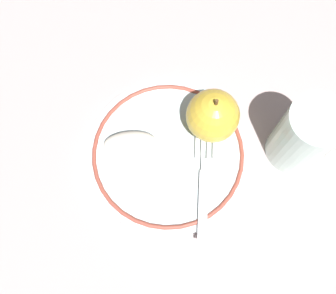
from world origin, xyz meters
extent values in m
plane|color=#B69E9D|center=(0.00, 0.00, 0.00)|extent=(2.00, 2.00, 0.00)
cylinder|color=silver|center=(0.01, -0.02, 0.01)|extent=(0.23, 0.23, 0.01)
torus|color=#9D4637|center=(0.01, -0.02, 0.01)|extent=(0.21, 0.21, 0.01)
sphere|color=gold|center=(0.06, 0.02, 0.05)|extent=(0.07, 0.07, 0.07)
cylinder|color=brown|center=(0.06, 0.02, 0.09)|extent=(0.00, 0.00, 0.01)
ellipsoid|color=silver|center=(-0.05, -0.01, 0.03)|extent=(0.07, 0.04, 0.02)
cube|color=silver|center=(0.05, -0.09, 0.02)|extent=(0.01, 0.10, 0.00)
cube|color=silver|center=(0.05, -0.03, 0.02)|extent=(0.01, 0.02, 0.00)
cube|color=silver|center=(0.07, 0.01, 0.02)|extent=(0.00, 0.06, 0.00)
cube|color=silver|center=(0.06, 0.01, 0.02)|extent=(0.00, 0.06, 0.00)
cube|color=silver|center=(0.05, 0.01, 0.02)|extent=(0.00, 0.06, 0.00)
cube|color=silver|center=(0.04, 0.01, 0.02)|extent=(0.00, 0.06, 0.00)
cylinder|color=silver|center=(0.18, 0.00, 0.06)|extent=(0.07, 0.07, 0.11)
camera|label=1|loc=(0.01, -0.18, 0.50)|focal=40.00mm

